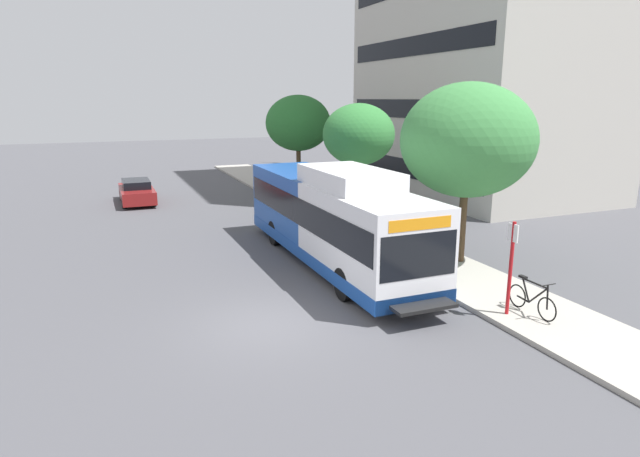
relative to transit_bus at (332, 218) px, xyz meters
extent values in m
plane|color=#4C4C51|center=(-3.70, 3.63, -1.70)|extent=(120.00, 120.00, 0.00)
cube|color=#A8A399|center=(3.30, 1.63, -1.63)|extent=(3.00, 56.00, 0.14)
cube|color=white|center=(0.00, -2.82, -0.02)|extent=(2.54, 5.80, 2.73)
cube|color=#19479E|center=(0.00, 2.98, -0.02)|extent=(2.54, 5.80, 2.73)
cube|color=#19479E|center=(0.00, 0.08, -1.16)|extent=(2.57, 11.60, 0.44)
cube|color=black|center=(0.00, 0.08, 0.35)|extent=(2.58, 11.25, 0.96)
cube|color=black|center=(0.00, -5.68, 0.15)|extent=(2.34, 0.10, 1.24)
cube|color=orange|center=(0.00, -5.69, 1.02)|extent=(1.91, 0.08, 0.32)
cube|color=white|center=(0.00, -1.37, 1.65)|extent=(2.16, 4.06, 0.60)
cube|color=black|center=(0.00, -6.07, -1.15)|extent=(1.78, 0.60, 0.10)
cylinder|color=black|center=(-1.13, -3.51, -1.20)|extent=(0.30, 1.00, 1.00)
cylinder|color=black|center=(1.13, -3.51, -1.20)|extent=(0.30, 1.00, 1.00)
cylinder|color=black|center=(-1.13, 3.27, -1.20)|extent=(0.30, 1.00, 1.00)
cylinder|color=black|center=(1.13, 3.27, -1.20)|extent=(0.30, 1.00, 1.00)
cylinder|color=red|center=(2.40, -6.52, -0.26)|extent=(0.10, 0.10, 2.60)
cube|color=white|center=(2.38, -6.52, 0.74)|extent=(0.04, 0.36, 0.48)
torus|color=black|center=(3.01, -7.32, -1.23)|extent=(0.04, 0.66, 0.66)
torus|color=black|center=(3.01, -6.22, -1.23)|extent=(0.04, 0.66, 0.66)
cylinder|color=black|center=(3.01, -6.97, -0.96)|extent=(0.05, 0.64, 0.64)
cylinder|color=black|center=(3.01, -6.52, -0.96)|extent=(0.05, 0.34, 0.62)
cylinder|color=black|center=(3.01, -6.82, -0.66)|extent=(0.05, 0.90, 0.05)
cylinder|color=black|center=(3.01, -6.44, -1.25)|extent=(0.05, 0.45, 0.08)
cylinder|color=black|center=(3.01, -7.29, -0.90)|extent=(0.05, 0.10, 0.67)
cylinder|color=black|center=(3.01, -7.27, -0.56)|extent=(0.52, 0.03, 0.03)
cube|color=black|center=(3.01, -6.37, -0.62)|extent=(0.12, 0.24, 0.06)
cylinder|color=#4C3823|center=(4.27, -1.92, -0.26)|extent=(0.28, 0.28, 2.61)
ellipsoid|color=#3D8442|center=(4.27, -1.92, 2.79)|extent=(4.66, 4.66, 3.96)
cylinder|color=#4C3823|center=(4.32, 6.60, -0.21)|extent=(0.28, 0.28, 2.71)
ellipsoid|color=#337A38|center=(4.32, 6.60, 2.48)|extent=(3.54, 3.54, 3.01)
cylinder|color=#4C3823|center=(3.95, 14.16, -0.17)|extent=(0.28, 0.28, 2.79)
ellipsoid|color=#286B2D|center=(3.95, 14.16, 2.72)|extent=(4.00, 4.00, 3.40)
cube|color=maroon|center=(-5.71, 15.00, -1.15)|extent=(1.80, 4.50, 0.70)
cube|color=black|center=(-5.71, 15.10, -0.65)|extent=(1.48, 2.34, 0.56)
cylinder|color=black|center=(-6.51, 13.65, -1.38)|extent=(0.20, 0.64, 0.64)
cylinder|color=black|center=(-4.91, 13.65, -1.38)|extent=(0.20, 0.64, 0.64)
cylinder|color=black|center=(-6.51, 16.35, -1.38)|extent=(0.20, 0.64, 0.64)
cylinder|color=black|center=(-4.91, 16.35, -1.38)|extent=(0.20, 0.64, 0.64)
cube|color=black|center=(14.76, 10.66, 0.06)|extent=(10.11, 14.14, 1.10)
cube|color=black|center=(14.76, 10.66, 3.59)|extent=(10.11, 14.14, 1.10)
cube|color=black|center=(14.76, 10.66, 7.12)|extent=(10.11, 14.14, 1.10)
cylinder|color=#B7B7BC|center=(17.32, 22.50, 1.23)|extent=(1.10, 1.10, 5.87)
cylinder|color=#B7B7BC|center=(17.32, 22.50, 7.10)|extent=(0.91, 0.91, 5.87)
camera|label=1|loc=(-7.64, -17.29, 4.21)|focal=30.12mm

